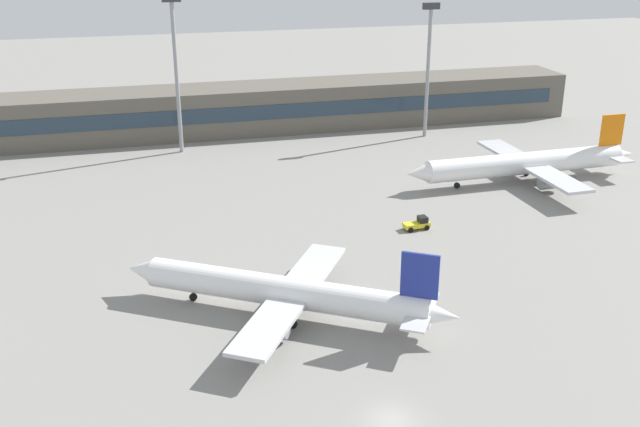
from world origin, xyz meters
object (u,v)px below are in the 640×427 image
at_px(airplane_near, 283,291).
at_px(floodlight_tower_east, 428,61).
at_px(floodlight_tower_west, 176,64).
at_px(airplane_mid, 524,164).
at_px(baggage_tug_yellow, 418,224).

relative_size(airplane_near, floodlight_tower_east, 1.29).
bearing_deg(airplane_near, floodlight_tower_west, 94.43).
height_order(airplane_mid, baggage_tug_yellow, airplane_mid).
bearing_deg(airplane_near, floodlight_tower_east, 56.23).
distance_m(airplane_near, floodlight_tower_east, 76.12).
bearing_deg(airplane_mid, floodlight_tower_west, 148.84).
height_order(airplane_near, floodlight_tower_west, floodlight_tower_west).
relative_size(airplane_mid, floodlight_tower_east, 1.60).
xyz_separation_m(baggage_tug_yellow, floodlight_tower_east, (19.02, 43.92, 13.80)).
relative_size(baggage_tug_yellow, floodlight_tower_east, 0.15).
distance_m(baggage_tug_yellow, floodlight_tower_west, 55.18).
distance_m(airplane_near, airplane_mid, 56.85).
xyz_separation_m(airplane_near, floodlight_tower_east, (41.79, 62.51, 11.81)).
relative_size(airplane_mid, floodlight_tower_west, 1.47).
distance_m(airplane_near, baggage_tug_yellow, 29.46).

